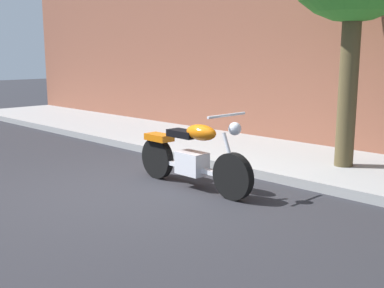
{
  "coord_description": "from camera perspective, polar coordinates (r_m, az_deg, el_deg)",
  "views": [
    {
      "loc": [
        4.96,
        -3.98,
        1.88
      ],
      "look_at": [
        0.37,
        0.66,
        0.64
      ],
      "focal_mm": 44.16,
      "sensor_mm": 36.0,
      "label": 1
    }
  ],
  "objects": [
    {
      "name": "motorcycle",
      "position": [
        6.67,
        0.02,
        -1.49
      ],
      "size": [
        2.16,
        0.7,
        1.12
      ],
      "color": "black",
      "rests_on": "ground"
    },
    {
      "name": "ground_plane",
      "position": [
        6.63,
        -6.32,
        -5.76
      ],
      "size": [
        60.0,
        60.0,
        0.0
      ],
      "primitive_type": "plane",
      "color": "#28282D"
    },
    {
      "name": "sidewalk",
      "position": [
        8.72,
        8.96,
        -1.34
      ],
      "size": [
        20.57,
        2.5,
        0.14
      ],
      "primitive_type": "cube",
      "color": "#999999",
      "rests_on": "ground"
    }
  ]
}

